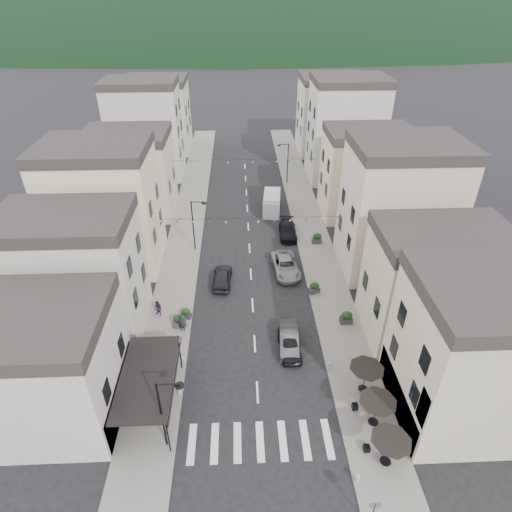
{
  "coord_description": "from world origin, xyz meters",
  "views": [
    {
      "loc": [
        -0.99,
        -14.88,
        25.72
      ],
      "look_at": [
        0.45,
        19.04,
        3.5
      ],
      "focal_mm": 30.0,
      "sensor_mm": 36.0,
      "label": 1
    }
  ],
  "objects_px": {
    "parked_car_a": "(290,344)",
    "parked_car_d": "(288,230)",
    "parked_car_b": "(289,339)",
    "pedestrian_a": "(182,323)",
    "parked_car_e": "(222,277)",
    "delivery_van": "(272,202)",
    "parked_car_c": "(286,266)",
    "pedestrian_b": "(158,309)"
  },
  "relations": [
    {
      "from": "parked_car_c",
      "to": "delivery_van",
      "type": "relative_size",
      "value": 0.99
    },
    {
      "from": "parked_car_b",
      "to": "parked_car_d",
      "type": "height_order",
      "value": "parked_car_b"
    },
    {
      "from": "parked_car_a",
      "to": "parked_car_d",
      "type": "distance_m",
      "value": 18.7
    },
    {
      "from": "parked_car_a",
      "to": "pedestrian_a",
      "type": "height_order",
      "value": "pedestrian_a"
    },
    {
      "from": "delivery_van",
      "to": "pedestrian_a",
      "type": "relative_size",
      "value": 3.44
    },
    {
      "from": "parked_car_b",
      "to": "parked_car_d",
      "type": "bearing_deg",
      "value": 87.6
    },
    {
      "from": "pedestrian_a",
      "to": "delivery_van",
      "type": "bearing_deg",
      "value": 69.47
    },
    {
      "from": "delivery_van",
      "to": "pedestrian_a",
      "type": "bearing_deg",
      "value": -106.23
    },
    {
      "from": "parked_car_d",
      "to": "pedestrian_b",
      "type": "distance_m",
      "value": 19.1
    },
    {
      "from": "parked_car_b",
      "to": "parked_car_c",
      "type": "height_order",
      "value": "parked_car_c"
    },
    {
      "from": "parked_car_e",
      "to": "parked_car_d",
      "type": "bearing_deg",
      "value": -125.41
    },
    {
      "from": "parked_car_b",
      "to": "pedestrian_b",
      "type": "relative_size",
      "value": 2.77
    },
    {
      "from": "parked_car_e",
      "to": "pedestrian_a",
      "type": "distance_m",
      "value": 7.56
    },
    {
      "from": "parked_car_e",
      "to": "parked_car_c",
      "type": "bearing_deg",
      "value": -161.15
    },
    {
      "from": "parked_car_c",
      "to": "delivery_van",
      "type": "bearing_deg",
      "value": 86.52
    },
    {
      "from": "pedestrian_a",
      "to": "parked_car_c",
      "type": "bearing_deg",
      "value": 43.35
    },
    {
      "from": "parked_car_a",
      "to": "parked_car_e",
      "type": "xyz_separation_m",
      "value": [
        -5.7,
        9.48,
        0.06
      ]
    },
    {
      "from": "parked_car_a",
      "to": "parked_car_d",
      "type": "height_order",
      "value": "parked_car_d"
    },
    {
      "from": "parked_car_d",
      "to": "parked_car_a",
      "type": "bearing_deg",
      "value": -93.66
    },
    {
      "from": "parked_car_b",
      "to": "pedestrian_a",
      "type": "bearing_deg",
      "value": 170.06
    },
    {
      "from": "parked_car_d",
      "to": "delivery_van",
      "type": "xyz_separation_m",
      "value": [
        -1.42,
        6.45,
        0.54
      ]
    },
    {
      "from": "parked_car_d",
      "to": "delivery_van",
      "type": "bearing_deg",
      "value": 104.25
    },
    {
      "from": "pedestrian_a",
      "to": "parked_car_b",
      "type": "bearing_deg",
      "value": -11.16
    },
    {
      "from": "parked_car_b",
      "to": "parked_car_d",
      "type": "xyz_separation_m",
      "value": [
        1.8,
        18.07,
        -0.02
      ]
    },
    {
      "from": "parked_car_c",
      "to": "parked_car_e",
      "type": "xyz_separation_m",
      "value": [
        -6.49,
        -1.73,
        0.0
      ]
    },
    {
      "from": "parked_car_d",
      "to": "parked_car_b",
      "type": "bearing_deg",
      "value": -93.82
    },
    {
      "from": "pedestrian_b",
      "to": "pedestrian_a",
      "type": "bearing_deg",
      "value": -8.82
    },
    {
      "from": "parked_car_b",
      "to": "delivery_van",
      "type": "height_order",
      "value": "delivery_van"
    },
    {
      "from": "parked_car_c",
      "to": "pedestrian_a",
      "type": "distance_m",
      "value": 12.97
    },
    {
      "from": "parked_car_d",
      "to": "parked_car_e",
      "type": "distance_m",
      "value": 11.82
    },
    {
      "from": "delivery_van",
      "to": "pedestrian_a",
      "type": "distance_m",
      "value": 24.28
    },
    {
      "from": "parked_car_b",
      "to": "parked_car_c",
      "type": "relative_size",
      "value": 0.81
    },
    {
      "from": "delivery_van",
      "to": "pedestrian_b",
      "type": "bearing_deg",
      "value": -113.48
    },
    {
      "from": "parked_car_c",
      "to": "pedestrian_a",
      "type": "height_order",
      "value": "pedestrian_a"
    },
    {
      "from": "parked_car_a",
      "to": "pedestrian_b",
      "type": "bearing_deg",
      "value": 155.0
    },
    {
      "from": "parked_car_a",
      "to": "parked_car_d",
      "type": "bearing_deg",
      "value": 82.11
    },
    {
      "from": "parked_car_d",
      "to": "parked_car_c",
      "type": "bearing_deg",
      "value": -95.83
    },
    {
      "from": "delivery_van",
      "to": "parked_car_a",
      "type": "bearing_deg",
      "value": -84.51
    },
    {
      "from": "parked_car_c",
      "to": "parked_car_e",
      "type": "distance_m",
      "value": 6.72
    },
    {
      "from": "parked_car_c",
      "to": "parked_car_a",
      "type": "bearing_deg",
      "value": -99.27
    },
    {
      "from": "parked_car_a",
      "to": "parked_car_d",
      "type": "relative_size",
      "value": 0.85
    },
    {
      "from": "parked_car_a",
      "to": "pedestrian_a",
      "type": "relative_size",
      "value": 2.58
    }
  ]
}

